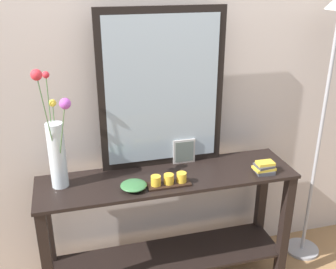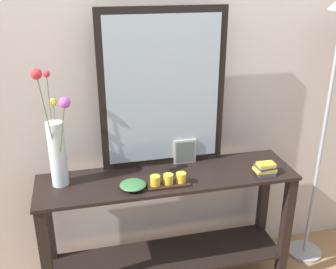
# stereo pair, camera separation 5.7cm
# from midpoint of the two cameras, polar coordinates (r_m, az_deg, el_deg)

# --- Properties ---
(wall_back) EXTENTS (6.40, 0.08, 2.70)m
(wall_back) POSITION_cam_midpoint_polar(r_m,az_deg,el_deg) (2.41, -1.09, 8.96)
(wall_back) COLOR beige
(wall_back) RESTS_ON ground
(console_table) EXTENTS (1.51, 0.39, 0.81)m
(console_table) POSITION_cam_midpoint_polar(r_m,az_deg,el_deg) (2.48, 0.68, -12.31)
(console_table) COLOR black
(console_table) RESTS_ON ground
(mirror_leaning) EXTENTS (0.74, 0.03, 0.94)m
(mirror_leaning) POSITION_cam_midpoint_polar(r_m,az_deg,el_deg) (2.29, 0.01, 6.33)
(mirror_leaning) COLOR black
(mirror_leaning) RESTS_ON console_table
(tall_vase_left) EXTENTS (0.17, 0.20, 0.69)m
(tall_vase_left) POSITION_cam_midpoint_polar(r_m,az_deg,el_deg) (2.20, -15.03, -1.71)
(tall_vase_left) COLOR silver
(tall_vase_left) RESTS_ON console_table
(candle_tray) EXTENTS (0.24, 0.09, 0.07)m
(candle_tray) POSITION_cam_midpoint_polar(r_m,az_deg,el_deg) (2.21, 0.78, -6.69)
(candle_tray) COLOR black
(candle_tray) RESTS_ON console_table
(picture_frame_small) EXTENTS (0.14, 0.01, 0.15)m
(picture_frame_small) POSITION_cam_midpoint_polar(r_m,az_deg,el_deg) (2.44, 3.13, -2.47)
(picture_frame_small) COLOR #B7B2AD
(picture_frame_small) RESTS_ON console_table
(decorative_bowl) EXTENTS (0.15, 0.15, 0.04)m
(decorative_bowl) POSITION_cam_midpoint_polar(r_m,az_deg,el_deg) (2.19, -4.33, -7.27)
(decorative_bowl) COLOR #38703D
(decorative_bowl) RESTS_ON console_table
(book_stack) EXTENTS (0.13, 0.10, 0.07)m
(book_stack) POSITION_cam_midpoint_polar(r_m,az_deg,el_deg) (2.40, 14.49, -4.84)
(book_stack) COLOR #424247
(book_stack) RESTS_ON console_table
(floor_lamp) EXTENTS (0.24, 0.24, 1.81)m
(floor_lamp) POSITION_cam_midpoint_polar(r_m,az_deg,el_deg) (2.65, 22.94, 5.61)
(floor_lamp) COLOR #9E9EA3
(floor_lamp) RESTS_ON ground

